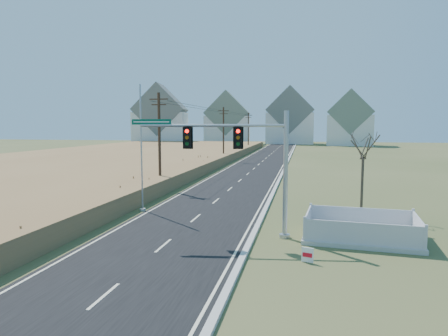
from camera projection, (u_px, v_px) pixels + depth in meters
ground at (176, 236)px, 21.74m from camera, size 260.00×260.00×0.00m
road at (265, 159)px, 70.47m from camera, size 8.00×180.00×0.06m
curb at (289, 159)px, 69.65m from camera, size 0.30×180.00×0.18m
reed_marsh at (113, 158)px, 65.38m from camera, size 38.00×110.00×1.30m
utility_pole_near at (159, 139)px, 37.14m from camera, size 1.80×0.26×9.00m
utility_pole_mid at (223, 133)px, 66.38m from camera, size 1.80×0.26×9.00m
utility_pole_far at (248, 131)px, 95.62m from camera, size 1.80×0.26×9.00m
condo_nw at (160, 120)px, 125.86m from camera, size 17.69×13.38×19.05m
condo_nnw at (227, 122)px, 129.81m from camera, size 14.93×11.17×17.03m
condo_n at (290, 120)px, 129.70m from camera, size 15.27×10.20×18.54m
condo_ne at (350, 122)px, 118.44m from camera, size 14.12×10.51×16.52m
traffic_signal_mast at (251, 160)px, 21.09m from camera, size 8.44×1.34×6.76m
fence_enclosure at (361, 234)px, 21.08m from camera, size 6.19×4.53×1.33m
open_sign at (307, 255)px, 17.47m from camera, size 0.52×0.20×0.65m
flagpole at (142, 161)px, 27.67m from camera, size 0.40×0.40×8.79m
bare_tree at (364, 144)px, 26.53m from camera, size 2.23×2.23×5.90m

